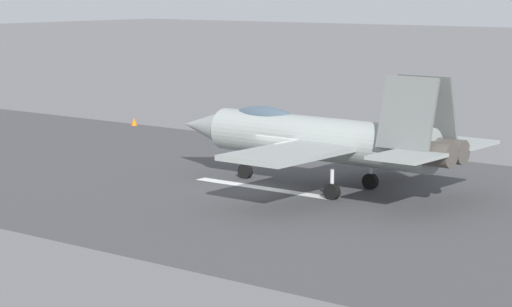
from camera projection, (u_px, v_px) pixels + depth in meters
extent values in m
plane|color=slate|center=(270.00, 190.00, 48.64)|extent=(400.00, 400.00, 0.00)
cube|color=#424244|center=(270.00, 189.00, 48.64)|extent=(240.00, 26.00, 0.02)
cube|color=white|center=(263.00, 188.00, 48.90)|extent=(8.00, 0.70, 0.00)
cylinder|color=gray|center=(320.00, 139.00, 48.24)|extent=(11.95, 2.24, 2.07)
cone|color=gray|center=(204.00, 126.00, 52.78)|extent=(2.78, 1.80, 1.76)
ellipsoid|color=#3F5160|center=(264.00, 117.00, 50.20)|extent=(3.62, 1.15, 1.10)
cylinder|color=#47423D|center=(429.00, 153.00, 44.03)|extent=(2.22, 1.13, 1.10)
cylinder|color=#47423D|center=(442.00, 150.00, 44.87)|extent=(2.22, 1.13, 1.10)
cube|color=gray|center=(287.00, 153.00, 44.64)|extent=(3.48, 5.78, 0.24)
cube|color=gray|center=(382.00, 134.00, 50.63)|extent=(3.48, 5.78, 0.24)
cube|color=gray|center=(407.00, 156.00, 42.59)|extent=(2.44, 2.83, 0.16)
cube|color=gray|center=(462.00, 143.00, 46.28)|extent=(2.44, 2.83, 0.16)
cube|color=slate|center=(407.00, 113.00, 44.06)|extent=(2.61, 0.98, 3.14)
cube|color=slate|center=(428.00, 109.00, 45.44)|extent=(2.61, 0.98, 3.14)
cylinder|color=silver|center=(245.00, 165.00, 51.35)|extent=(0.18, 0.18, 1.40)
cylinder|color=black|center=(245.00, 171.00, 51.41)|extent=(0.76, 0.31, 0.76)
cylinder|color=silver|center=(332.00, 185.00, 46.17)|extent=(0.18, 0.18, 1.40)
cylinder|color=black|center=(332.00, 192.00, 46.22)|extent=(0.76, 0.31, 0.76)
cylinder|color=silver|center=(370.00, 175.00, 48.63)|extent=(0.18, 0.18, 1.40)
cylinder|color=black|center=(370.00, 181.00, 48.68)|extent=(0.76, 0.31, 0.76)
cube|color=#1E2338|center=(244.00, 135.00, 63.76)|extent=(0.24, 0.36, 0.92)
cube|color=orange|center=(244.00, 124.00, 63.65)|extent=(0.44, 0.52, 0.62)
sphere|color=tan|center=(244.00, 116.00, 63.58)|extent=(0.22, 0.22, 0.22)
cylinder|color=orange|center=(245.00, 124.00, 63.95)|extent=(0.10, 0.10, 0.59)
cylinder|color=orange|center=(243.00, 125.00, 63.37)|extent=(0.10, 0.10, 0.59)
cone|color=orange|center=(353.00, 146.00, 60.31)|extent=(0.44, 0.44, 0.55)
cone|color=orange|center=(134.00, 122.00, 71.28)|extent=(0.44, 0.44, 0.55)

